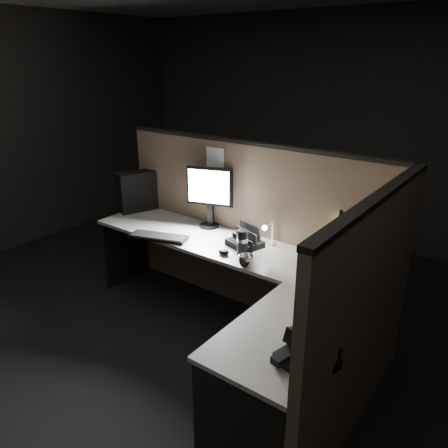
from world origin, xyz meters
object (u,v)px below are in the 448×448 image
Objects in this scene: monitor at (210,191)px; keyboard at (159,237)px; pc_tower at (137,191)px; desk_phone at (308,353)px; lava_lamp at (338,240)px.

keyboard is at bearing -128.23° from monitor.
desk_phone is (2.44, -1.12, -0.14)m from pc_tower.
monitor is at bearing 156.04° from desk_phone.
lava_lamp is 1.28m from desk_phone.
monitor reaches higher than desk_phone.
keyboard is 1.89m from desk_phone.
monitor is 1.22m from lava_lamp.
desk_phone is (1.58, -1.20, -0.27)m from monitor.
pc_tower is at bearing 168.71° from desk_phone.
monitor is 2.00m from desk_phone.
lava_lamp is (2.07, 0.10, -0.03)m from pc_tower.
pc_tower is 0.88m from monitor.
monitor reaches higher than keyboard.
monitor reaches higher than lava_lamp.
monitor is at bearing -179.10° from lava_lamp.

